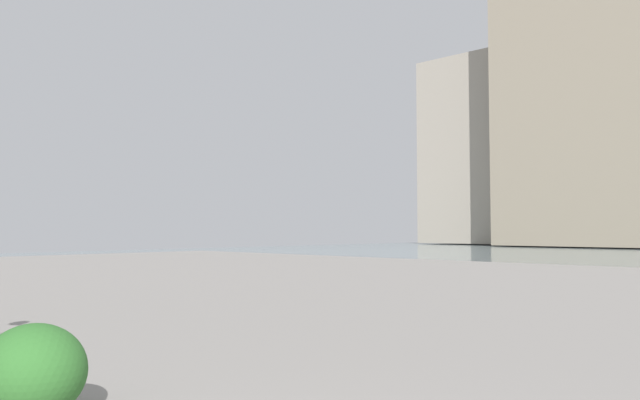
# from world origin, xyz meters

# --- Properties ---
(building_annex) EXTENTS (15.98, 14.54, 28.52)m
(building_annex) POSITION_xyz_m (19.59, -63.47, 14.26)
(building_annex) COLOR gray
(building_annex) RESTS_ON ground
(building_highrise) EXTENTS (11.34, 14.07, 22.35)m
(building_highrise) POSITION_xyz_m (33.94, -67.73, 11.18)
(building_highrise) COLOR #9E9384
(building_highrise) RESTS_ON ground
(shrub_low) EXTENTS (0.92, 0.83, 0.78)m
(shrub_low) POSITION_xyz_m (3.45, -0.84, 0.39)
(shrub_low) COLOR #2D6628
(shrub_low) RESTS_ON ground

